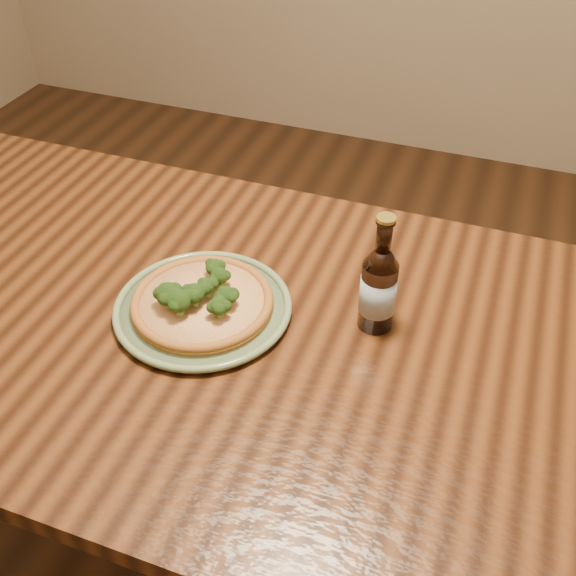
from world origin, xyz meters
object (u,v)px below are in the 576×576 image
(plate, at_px, (203,308))
(pizza, at_px, (202,301))
(beer_bottle, at_px, (378,287))
(table, at_px, (152,335))

(plate, bearing_deg, pizza, -98.85)
(pizza, bearing_deg, beer_bottle, 14.43)
(beer_bottle, bearing_deg, plate, -160.86)
(plate, xyz_separation_m, beer_bottle, (0.30, 0.08, 0.07))
(table, distance_m, pizza, 0.17)
(plate, relative_size, pizza, 1.26)
(plate, relative_size, beer_bottle, 1.41)
(plate, distance_m, beer_bottle, 0.32)
(pizza, distance_m, beer_bottle, 0.31)
(table, bearing_deg, plate, 2.46)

